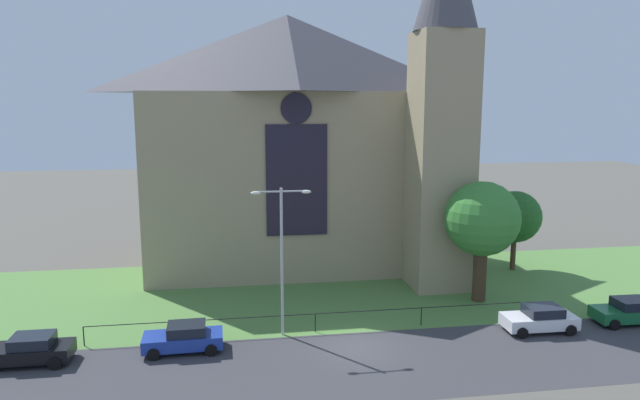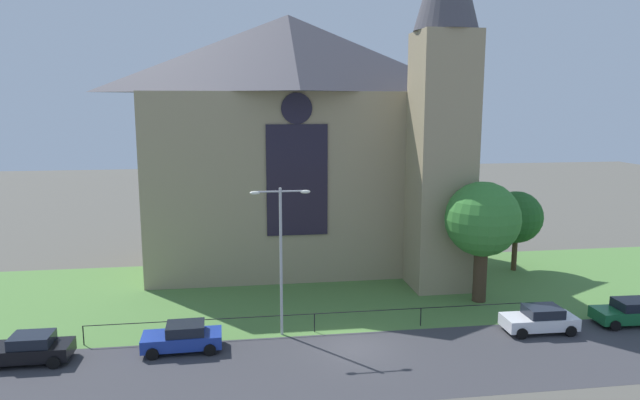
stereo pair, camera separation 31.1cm
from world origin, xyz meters
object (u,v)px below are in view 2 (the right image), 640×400
(church_building, at_px, (299,140))
(parked_car_green, at_px, (630,312))
(parked_car_black, at_px, (30,349))
(parked_car_white, at_px, (540,319))
(tree_right_far, at_px, (516,217))
(streetlamp_near, at_px, (281,243))
(tree_right_near, at_px, (483,220))
(parked_car_blue, at_px, (183,337))

(church_building, relative_size, parked_car_green, 6.11)
(parked_car_black, height_order, parked_car_white, same)
(church_building, xyz_separation_m, parked_car_black, (-15.78, -16.40, -9.53))
(tree_right_far, bearing_deg, parked_car_black, -159.69)
(church_building, height_order, streetlamp_near, church_building)
(parked_car_white, height_order, parked_car_green, same)
(tree_right_far, distance_m, parked_car_green, 12.33)
(parked_car_green, bearing_deg, church_building, -39.70)
(parked_car_black, bearing_deg, parked_car_white, -179.51)
(parked_car_green, bearing_deg, parked_car_black, 2.29)
(parked_car_green, bearing_deg, tree_right_near, -33.87)
(church_building, height_order, tree_right_near, church_building)
(parked_car_white, bearing_deg, tree_right_far, -109.00)
(streetlamp_near, distance_m, parked_car_green, 21.46)
(tree_right_far, distance_m, parked_car_black, 34.80)
(parked_car_blue, bearing_deg, parked_car_white, 177.50)
(tree_right_near, xyz_separation_m, parked_car_white, (1.31, -5.52, -4.81))
(tree_right_far, xyz_separation_m, parked_car_white, (-4.44, -12.00, -3.55))
(parked_car_green, bearing_deg, streetlamp_near, -2.20)
(parked_car_black, relative_size, parked_car_blue, 0.99)
(tree_right_near, height_order, parked_car_black, tree_right_near)
(tree_right_far, distance_m, parked_car_blue, 27.63)
(tree_right_near, relative_size, parked_car_white, 1.92)
(church_building, height_order, parked_car_black, church_building)
(streetlamp_near, xyz_separation_m, parked_car_blue, (-5.43, -1.40, -4.67))
(church_building, relative_size, parked_car_white, 6.13)
(tree_right_far, height_order, parked_car_white, tree_right_far)
(tree_right_far, relative_size, streetlamp_near, 0.74)
(parked_car_green, bearing_deg, parked_car_blue, 1.66)
(parked_car_blue, xyz_separation_m, parked_car_white, (20.36, -0.35, 0.00))
(church_building, xyz_separation_m, tree_right_far, (16.68, -4.39, -5.98))
(church_building, relative_size, parked_car_blue, 6.12)
(parked_car_black, bearing_deg, church_building, -133.43)
(parked_car_black, height_order, parked_car_green, same)
(streetlamp_near, bearing_deg, parked_car_black, -172.35)
(church_building, distance_m, parked_car_white, 22.57)
(church_building, height_order, parked_car_blue, church_building)
(tree_right_far, bearing_deg, parked_car_green, -82.58)
(tree_right_far, distance_m, streetlamp_near, 21.94)
(streetlamp_near, bearing_deg, parked_car_white, -6.68)
(church_building, bearing_deg, streetlamp_near, -100.39)
(tree_right_near, bearing_deg, parked_car_green, -35.65)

